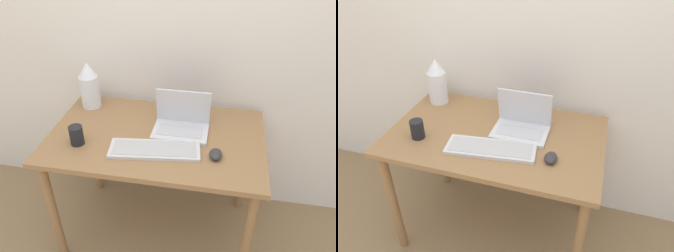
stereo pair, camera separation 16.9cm
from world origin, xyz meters
TOP-DOWN VIEW (x-y plane):
  - wall_back at (0.00, 0.79)m, footprint 6.00×0.05m
  - desk at (0.00, 0.36)m, footprint 1.17×0.73m
  - laptop at (0.13, 0.43)m, footprint 0.30×0.21m
  - keyboard at (0.02, 0.22)m, footprint 0.48×0.21m
  - mouse at (0.33, 0.22)m, footprint 0.07×0.09m
  - vase at (-0.46, 0.60)m, footprint 0.12×0.12m
  - mug at (-0.39, 0.21)m, footprint 0.07×0.07m

SIDE VIEW (x-z plane):
  - desk at x=0.00m, z-range 0.28..1.06m
  - keyboard at x=0.02m, z-range 0.77..0.79m
  - mouse at x=0.33m, z-range 0.77..0.81m
  - laptop at x=0.13m, z-range 0.71..0.94m
  - mug at x=-0.39m, z-range 0.77..0.88m
  - vase at x=-0.46m, z-range 0.77..1.06m
  - wall_back at x=0.00m, z-range 0.00..2.50m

